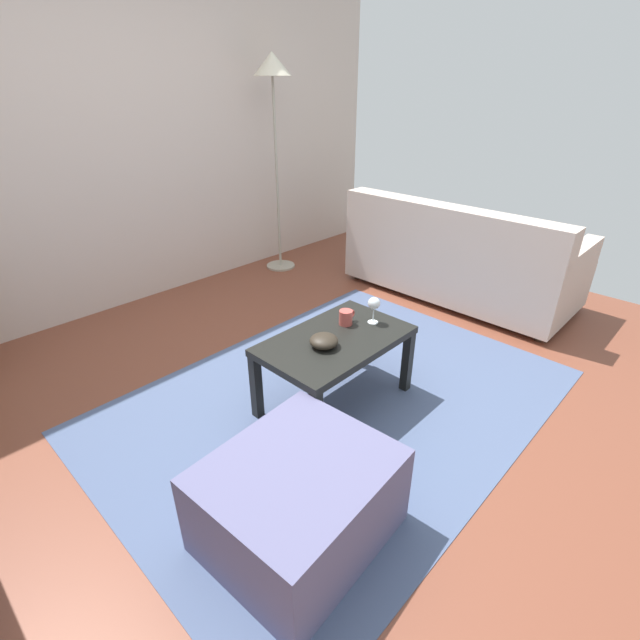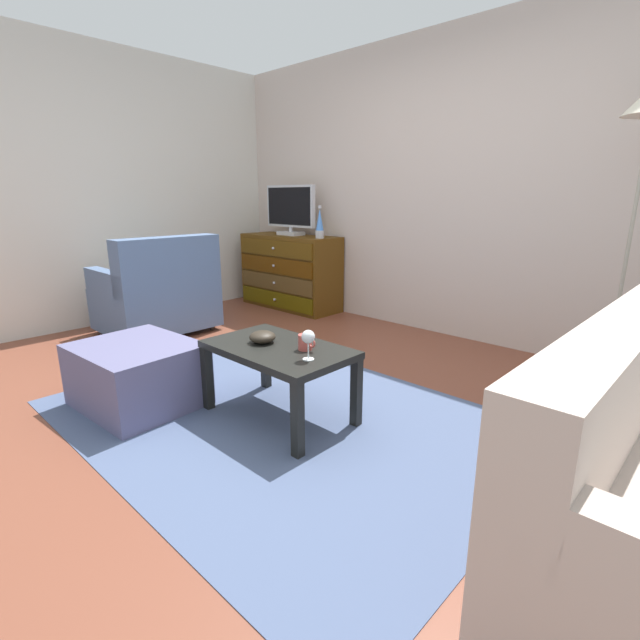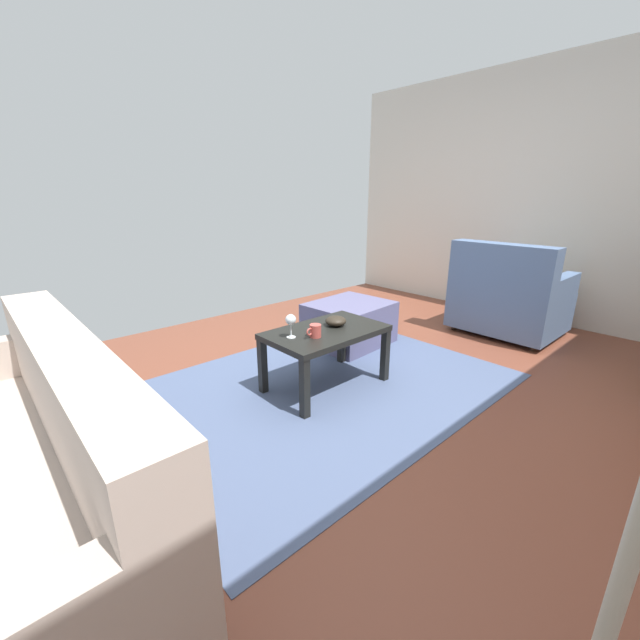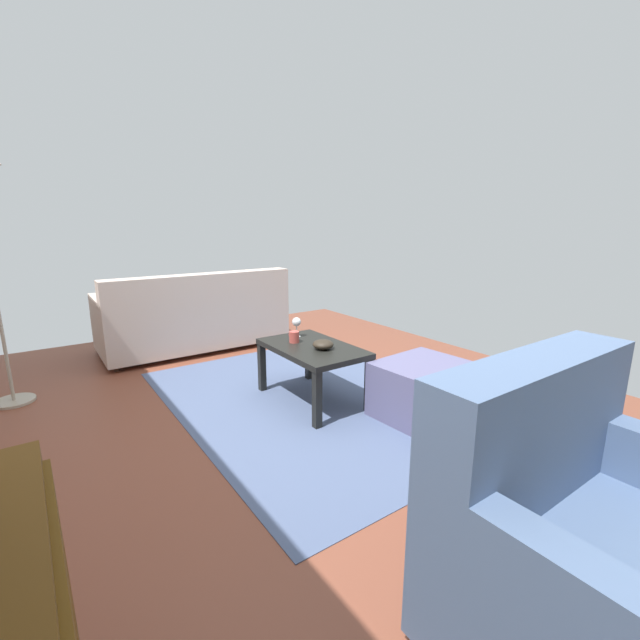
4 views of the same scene
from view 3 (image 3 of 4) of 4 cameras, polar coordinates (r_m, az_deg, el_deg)
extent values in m
cube|color=brown|center=(2.91, 6.03, -10.02)|extent=(5.82, 4.54, 0.05)
cube|color=silver|center=(4.91, 28.68, 15.42)|extent=(0.12, 4.54, 2.60)
cube|color=#485779|center=(2.89, 0.37, -9.44)|extent=(2.60, 1.90, 0.01)
cube|color=black|center=(2.94, 9.37, -5.07)|extent=(0.05, 0.05, 0.39)
cube|color=black|center=(2.44, -2.23, -9.90)|extent=(0.05, 0.05, 0.39)
cube|color=black|center=(3.22, 3.13, -2.84)|extent=(0.05, 0.05, 0.39)
cube|color=black|center=(2.76, -8.28, -6.62)|extent=(0.05, 0.05, 0.39)
cube|color=black|center=(2.74, 0.86, -1.77)|extent=(0.83, 0.51, 0.04)
cylinder|color=silver|center=(2.59, -4.19, -2.48)|extent=(0.06, 0.06, 0.00)
cylinder|color=silver|center=(2.57, -4.21, -1.50)|extent=(0.01, 0.01, 0.09)
sphere|color=silver|center=(2.55, -4.25, 0.05)|extent=(0.07, 0.07, 0.07)
cylinder|color=#B54A42|center=(2.58, -0.67, -1.56)|extent=(0.08, 0.08, 0.08)
torus|color=#B54A42|center=(2.54, -1.51, -1.72)|extent=(0.05, 0.01, 0.05)
ellipsoid|color=#2C251C|center=(2.81, 2.28, -0.12)|extent=(0.15, 0.15, 0.07)
cylinder|color=#332319|center=(2.80, -33.20, -13.10)|extent=(0.05, 0.05, 0.05)
cube|color=#C2AFA2|center=(1.78, -32.15, -8.43)|extent=(0.20, 1.85, 0.41)
cylinder|color=#332319|center=(4.56, 31.18, -1.45)|extent=(0.05, 0.05, 0.05)
cylinder|color=#332319|center=(4.81, 22.54, 0.69)|extent=(0.05, 0.05, 0.05)
cylinder|color=#332319|center=(3.98, 28.40, -3.56)|extent=(0.05, 0.05, 0.05)
cylinder|color=#332319|center=(4.26, 18.77, -0.99)|extent=(0.05, 0.05, 0.05)
cube|color=slate|center=(4.33, 25.55, 1.40)|extent=(0.80, 0.93, 0.37)
cube|color=slate|center=(3.96, 24.66, 6.52)|extent=(0.20, 0.93, 0.48)
cube|color=slate|center=(4.14, 31.19, 3.96)|extent=(0.76, 0.12, 0.20)
cube|color=slate|center=(4.42, 21.24, 6.08)|extent=(0.76, 0.12, 0.20)
cylinder|color=tan|center=(4.49, 27.35, 5.20)|extent=(0.16, 0.40, 0.16)
cube|color=slate|center=(3.63, 4.25, -0.47)|extent=(0.74, 0.64, 0.38)
cylinder|color=#A59E8C|center=(0.70, 37.25, -28.44)|extent=(0.02, 0.02, 1.68)
camera|label=1|loc=(4.70, 3.55, 21.66)|focal=25.42mm
camera|label=2|loc=(3.48, -44.62, 11.36)|focal=25.73mm
camera|label=4|loc=(4.25, 46.13, 12.47)|focal=23.64mm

